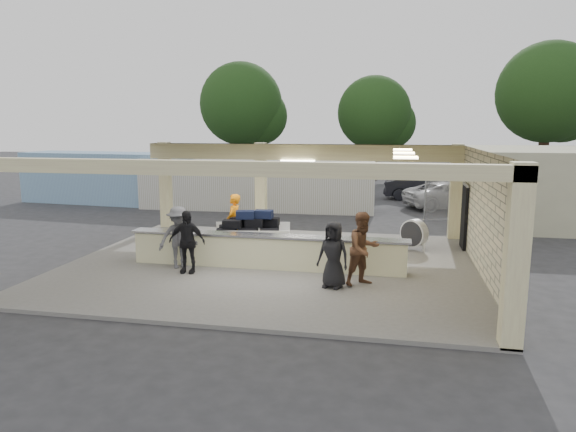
% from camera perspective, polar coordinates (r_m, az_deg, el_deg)
% --- Properties ---
extents(ground, '(120.00, 120.00, 0.00)m').
position_cam_1_polar(ground, '(15.58, -1.97, -5.60)').
color(ground, '#29292C').
rests_on(ground, ground).
extents(pavilion, '(12.01, 10.00, 3.55)m').
position_cam_1_polar(pavilion, '(15.86, -0.69, -0.31)').
color(pavilion, '#66625E').
rests_on(pavilion, ground).
extents(baggage_counter, '(8.20, 0.58, 0.98)m').
position_cam_1_polar(baggage_counter, '(14.96, -2.43, -3.94)').
color(baggage_counter, beige).
rests_on(baggage_counter, pavilion).
extents(luggage_cart, '(2.70, 1.96, 1.43)m').
position_cam_1_polar(luggage_cart, '(16.42, -4.19, -1.68)').
color(luggage_cart, silver).
rests_on(luggage_cart, pavilion).
extents(drum_fan, '(0.93, 0.81, 1.03)m').
position_cam_1_polar(drum_fan, '(17.54, 13.84, -1.92)').
color(drum_fan, silver).
rests_on(drum_fan, pavilion).
extents(baggage_handler, '(0.42, 0.71, 1.89)m').
position_cam_1_polar(baggage_handler, '(16.97, -6.04, -0.73)').
color(baggage_handler, orange).
rests_on(baggage_handler, pavilion).
extents(passenger_a, '(0.98, 0.91, 1.92)m').
position_cam_1_polar(passenger_a, '(13.37, 8.37, -3.62)').
color(passenger_a, brown).
rests_on(passenger_a, pavilion).
extents(passenger_b, '(1.06, 0.43, 1.78)m').
position_cam_1_polar(passenger_b, '(14.64, -11.17, -2.81)').
color(passenger_b, black).
rests_on(passenger_b, pavilion).
extents(passenger_c, '(1.18, 1.02, 1.80)m').
position_cam_1_polar(passenger_c, '(15.19, -12.05, -2.33)').
color(passenger_c, '#4F4F54').
rests_on(passenger_c, pavilion).
extents(passenger_d, '(0.90, 0.58, 1.71)m').
position_cam_1_polar(passenger_d, '(13.11, 5.06, -4.31)').
color(passenger_d, black).
rests_on(passenger_d, pavilion).
extents(car_white_a, '(5.28, 3.97, 1.36)m').
position_cam_1_polar(car_white_a, '(27.58, 17.80, 2.20)').
color(car_white_a, silver).
rests_on(car_white_a, ground).
extents(car_white_b, '(4.81, 2.77, 1.43)m').
position_cam_1_polar(car_white_b, '(28.79, 27.18, 1.95)').
color(car_white_b, silver).
rests_on(car_white_b, ground).
extents(car_dark, '(4.48, 1.76, 1.47)m').
position_cam_1_polar(car_dark, '(30.34, 14.87, 3.12)').
color(car_dark, black).
rests_on(car_dark, ground).
extents(container_white, '(11.85, 2.67, 2.56)m').
position_cam_1_polar(container_white, '(26.08, -3.48, 3.56)').
color(container_white, silver).
rests_on(container_white, ground).
extents(container_blue, '(10.74, 3.45, 2.75)m').
position_cam_1_polar(container_blue, '(29.65, -18.58, 4.02)').
color(container_blue, '#7AA5C3').
rests_on(container_blue, ground).
extents(fence, '(12.06, 0.06, 2.03)m').
position_cam_1_polar(fence, '(24.95, 28.87, 1.53)').
color(fence, gray).
rests_on(fence, ground).
extents(tree_left, '(6.60, 6.30, 9.00)m').
position_cam_1_polar(tree_left, '(40.36, -4.72, 11.94)').
color(tree_left, '#382619').
rests_on(tree_left, ground).
extents(tree_mid, '(6.00, 5.60, 8.00)m').
position_cam_1_polar(tree_mid, '(40.77, 10.00, 10.92)').
color(tree_mid, '#382619').
rests_on(tree_mid, ground).
extents(tree_right, '(7.20, 7.00, 10.00)m').
position_cam_1_polar(tree_right, '(41.24, 27.28, 11.71)').
color(tree_right, '#382619').
rests_on(tree_right, ground).
extents(adjacent_building, '(6.00, 8.00, 3.20)m').
position_cam_1_polar(adjacent_building, '(25.44, 25.09, 3.21)').
color(adjacent_building, '#BAB894').
rests_on(adjacent_building, ground).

